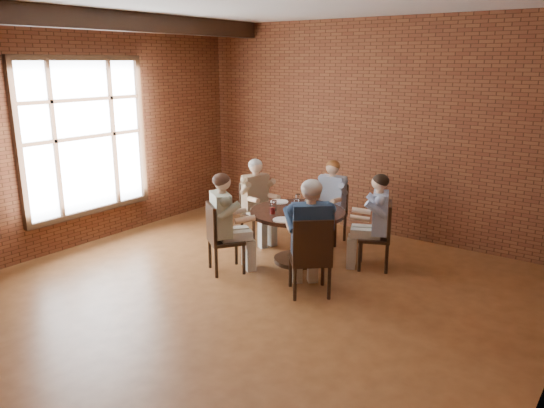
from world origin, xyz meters
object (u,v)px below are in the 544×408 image
Objects in this scene: diner_a at (375,222)px; diner_c at (257,201)px; diner_d at (226,223)px; diner_b at (331,202)px; chair_c at (254,209)px; smartphone at (297,221)px; chair_b at (333,210)px; chair_e at (311,255)px; chair_d at (220,236)px; dining_table at (297,226)px; chair_a at (381,233)px; diner_e at (310,237)px.

diner_a is 1.01× the size of diner_c.
diner_a is 2.00m from diner_d.
chair_c is at bearing -151.95° from diner_b.
chair_b is at bearing 109.03° from smartphone.
diner_b reaches higher than chair_e.
chair_e is (0.82, -1.87, -0.11)m from diner_b.
diner_c reaches higher than chair_d.
diner_c is 1.37× the size of chair_d.
diner_b is 1.40× the size of chair_c.
dining_table is at bearing -90.00° from chair_b.
chair_a is 1.02× the size of chair_b.
chair_e reaches higher than chair_c.
diner_a is (0.96, 0.43, 0.13)m from dining_table.
diner_a is 1.96m from diner_c.
dining_table is 1.33× the size of chair_e.
chair_d is 0.96× the size of chair_e.
chair_b is 2.09m from chair_d.
diner_c is (-1.96, -0.06, -0.01)m from diner_a.
diner_c is 10.34× the size of smartphone.
diner_c is 0.91× the size of diner_e.
chair_a is at bearing 90.00° from diner_a.
chair_e is (-0.21, -1.28, -0.13)m from diner_a.
dining_table is 1.14m from chair_a.
diner_c is at bearing -75.87° from diner_e.
chair_b is (-1.10, 0.63, -0.01)m from chair_a.
dining_table is 0.55m from smartphone.
dining_table is 1.45× the size of chair_b.
diner_b is at bearing 93.40° from dining_table.
diner_c is 2.14m from chair_e.
diner_e is (-0.35, -1.24, 0.21)m from chair_a.
chair_e is at bearing -36.06° from chair_a.
diner_a is at bearing -68.77° from chair_c.
diner_a is 2.04m from chair_c.
diner_b reaches higher than dining_table.
diner_c reaches higher than chair_b.
chair_b is 0.70× the size of diner_c.
diner_c is at bearing -36.67° from diner_d.
diner_e reaches higher than dining_table.
smartphone is (1.26, -0.80, 0.11)m from diner_c.
chair_d is at bearing -109.03° from chair_b.
diner_b is 2.04m from chair_e.
smartphone is (0.89, 0.49, 0.24)m from chair_d.
chair_a is 0.69× the size of diner_d.
dining_table is 1.02× the size of diner_b.
chair_a is 0.94× the size of chair_e.
diner_d is (-0.51, -1.94, 0.18)m from chair_b.
chair_b is 2.11m from chair_e.
diner_a is at bearing -36.25° from chair_b.
diner_d is (-0.52, -1.86, 0.03)m from diner_b.
chair_b is 0.17m from diner_b.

